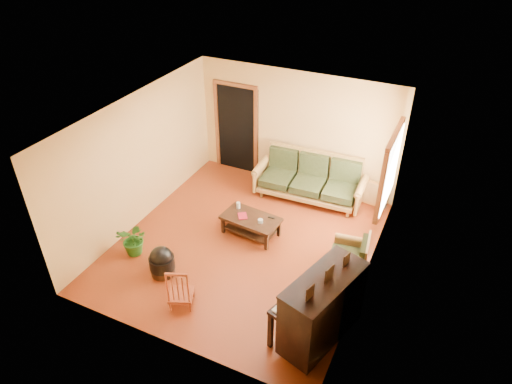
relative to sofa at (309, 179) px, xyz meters
The scene contains 16 objects.
floor 2.10m from the sofa, 105.24° to the right, with size 5.00×5.00×0.00m, color #5D1F0C.
doorway 2.12m from the sofa, 165.70° to the left, with size 1.08×0.16×2.05m, color black.
window 2.07m from the sofa, 21.93° to the right, with size 0.12×1.36×1.46m, color white.
sofa is the anchor object (origin of this frame).
coffee_table 1.77m from the sofa, 109.32° to the right, with size 1.10×0.60×0.40m, color black.
armchair 2.33m from the sofa, 53.66° to the right, with size 0.72×0.76×0.76m, color olive.
piano 3.74m from the sofa, 67.58° to the right, with size 0.81×1.38×1.22m, color black.
footstool 3.62m from the sofa, 114.24° to the right, with size 0.44×0.44×0.42m, color black.
red_chair 3.83m from the sofa, 102.08° to the right, with size 0.37×0.41×0.80m, color maroon.
leaning_frame 1.35m from the sofa, 15.49° to the left, with size 0.43×0.10×0.57m, color #C28B40.
ceramic_crock 1.62m from the sofa, 13.52° to the left, with size 0.18×0.18×0.22m, color #304790.
potted_plant 3.80m from the sofa, 126.25° to the right, with size 0.57×0.49×0.63m, color #245D1A.
book 1.92m from the sofa, 114.73° to the right, with size 0.17×0.22×0.02m, color maroon.
candle 1.75m from the sofa, 122.31° to the right, with size 0.08×0.08×0.13m, color silver.
glass_jar 1.75m from the sofa, 101.48° to the right, with size 0.10×0.10×0.06m, color silver.
remote 1.51m from the sofa, 98.24° to the right, with size 0.13×0.04×0.01m, color black.
Camera 1 is at (3.03, -5.94, 5.58)m, focal length 32.00 mm.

